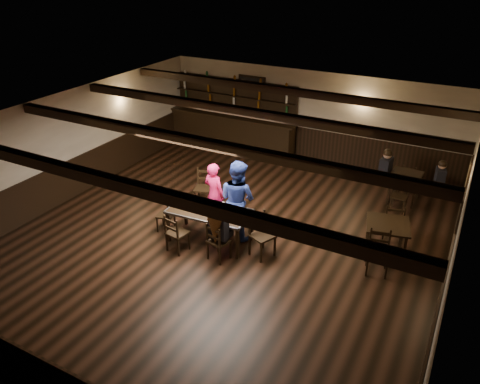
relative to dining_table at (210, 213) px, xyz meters
The scene contains 25 objects.
ground 0.78m from the dining_table, 48.44° to the left, with size 10.00×10.00×0.00m, color black.
room_shell 1.14m from the dining_table, 51.01° to the left, with size 9.02×10.02×2.71m.
dining_table is the anchor object (origin of this frame).
chair_near_left 0.85m from the dining_table, 120.48° to the right, with size 0.46×0.44×0.86m.
chair_near_right 0.78m from the dining_table, 48.69° to the right, with size 0.47×0.45×0.85m.
chair_end_left 1.08m from the dining_table, behind, with size 0.41×0.42×0.77m.
chair_end_right 1.18m from the dining_table, ahead, with size 0.56×0.57×0.95m.
chair_far_pushed 1.69m from the dining_table, 125.63° to the left, with size 0.54×0.53×0.95m.
woman_pink 0.78m from the dining_table, 113.10° to the left, with size 0.55×0.36×1.50m, color #EB256C.
man_blue 0.69m from the dining_table, 51.85° to the left, with size 0.87×0.67×1.78m, color navy.
seated_person 0.76m from the dining_table, 45.13° to the right, with size 0.37×0.56×0.91m.
cake 0.44m from the dining_table, behind, with size 0.30×0.30×0.09m.
plate_stack_a 0.17m from the dining_table, 112.59° to the right, with size 0.15×0.15×0.14m, color white.
plate_stack_b 0.31m from the dining_table, 24.90° to the left, with size 0.16×0.16×0.18m, color white.
tea_light 0.16m from the dining_table, 71.65° to the left, with size 0.05×0.05×0.06m.
salt_shaker 0.42m from the dining_table, ahead, with size 0.04×0.04×0.10m, color silver.
pepper_shaker 0.43m from the dining_table, ahead, with size 0.03×0.03×0.09m, color #A5A8AD.
drink_glass 0.39m from the dining_table, 20.14° to the left, with size 0.07×0.07×0.11m, color silver.
menu_red 0.53m from the dining_table, ahead, with size 0.26×0.18×0.00m, color #9D1112.
menu_blue 0.61m from the dining_table, 18.45° to the left, with size 0.26×0.18×0.00m, color #101C54.
bar_counter 5.47m from the dining_table, 113.95° to the left, with size 4.40×0.70×2.20m.
back_table_a 3.70m from the dining_table, 19.58° to the left, with size 1.02×1.02×0.75m.
back_table_b 5.14m from the dining_table, 49.34° to the left, with size 0.75×0.75×0.75m.
bg_patron_left 4.87m from the dining_table, 54.61° to the left, with size 0.29×0.42×0.81m.
bg_patron_right 5.80m from the dining_table, 44.86° to the left, with size 0.29×0.39×0.72m.
Camera 1 is at (4.41, -7.63, 5.64)m, focal length 35.00 mm.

